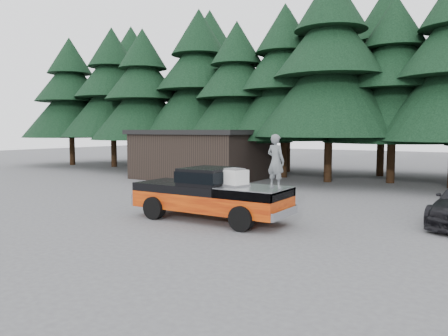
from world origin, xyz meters
The scene contains 7 objects.
ground centered at (0.00, 0.00, 0.00)m, with size 120.00×120.00×0.00m, color #4B4B4D.
pickup_truck centered at (-0.76, 0.74, 0.67)m, with size 6.00×2.04×1.33m, color #DC5009, non-canonical shape.
truck_cab centered at (-0.86, 0.74, 1.62)m, with size 1.66×1.90×0.59m, color black.
air_compressor centered at (0.26, 0.73, 1.60)m, with size 0.80×0.66×0.55m, color silver.
man_on_bed centered at (1.72, 0.98, 2.24)m, with size 0.66×0.44×1.82m, color #5B6062.
utility_building centered at (-9.00, 12.00, 1.67)m, with size 8.40×6.40×3.30m.
treeline centered at (0.42, 17.20, 7.72)m, with size 60.15×16.05×17.50m.
Camera 1 is at (7.99, -12.36, 3.28)m, focal length 35.00 mm.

